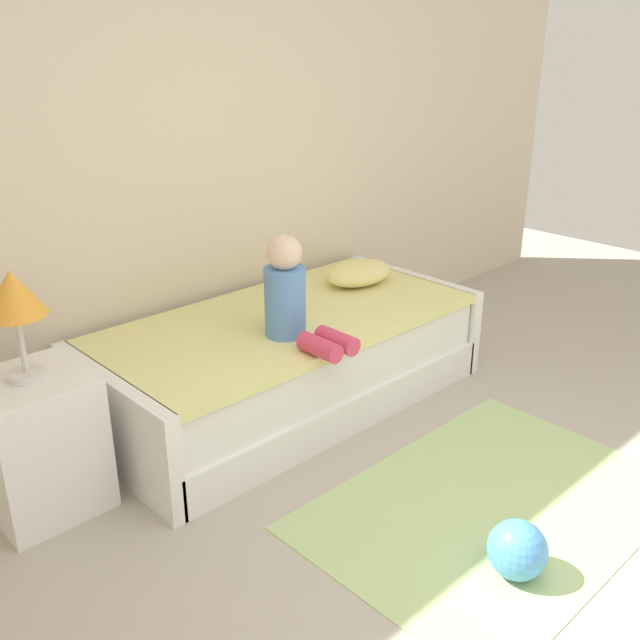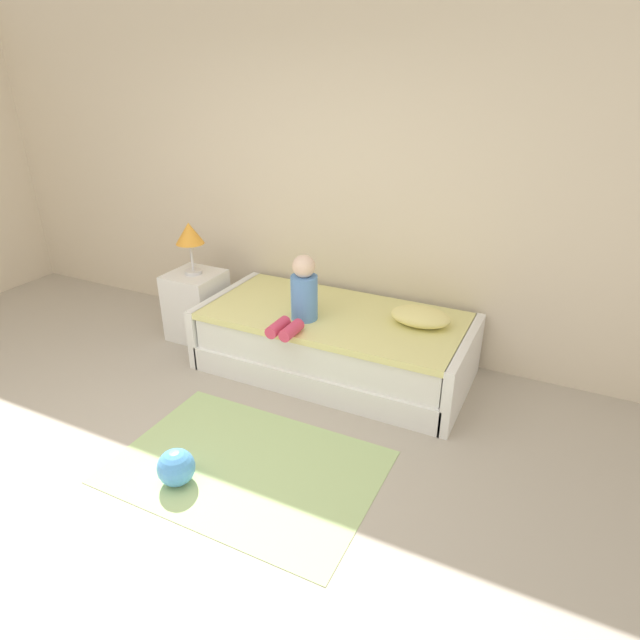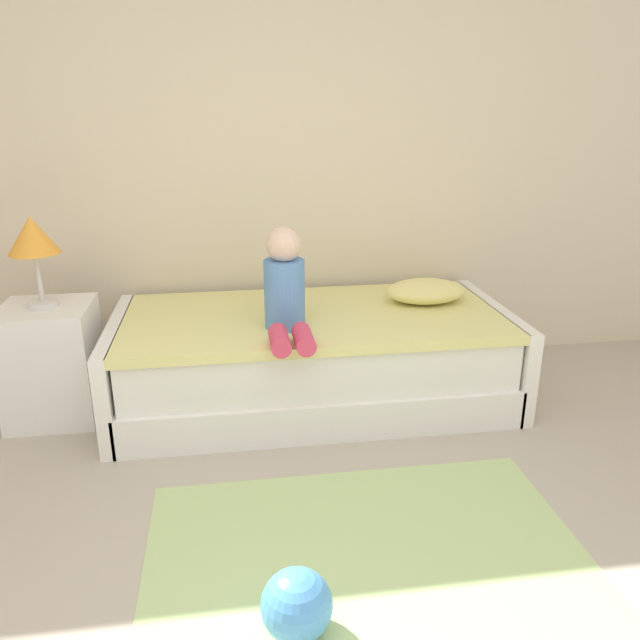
% 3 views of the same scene
% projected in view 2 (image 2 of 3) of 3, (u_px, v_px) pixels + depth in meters
% --- Properties ---
extents(ground_plane, '(9.20, 9.20, 0.00)m').
position_uv_depth(ground_plane, '(115.00, 524.00, 2.90)').
color(ground_plane, '#B2A899').
extents(wall_rear, '(7.20, 0.10, 2.90)m').
position_uv_depth(wall_rear, '(326.00, 171.00, 4.39)').
color(wall_rear, beige).
rests_on(wall_rear, ground).
extents(bed, '(2.11, 1.00, 0.50)m').
position_uv_depth(bed, '(334.00, 342.00, 4.27)').
color(bed, white).
rests_on(bed, ground).
extents(nightstand, '(0.44, 0.44, 0.60)m').
position_uv_depth(nightstand, '(197.00, 305.00, 4.80)').
color(nightstand, white).
rests_on(nightstand, ground).
extents(table_lamp, '(0.24, 0.24, 0.45)m').
position_uv_depth(table_lamp, '(190.00, 236.00, 4.52)').
color(table_lamp, silver).
rests_on(table_lamp, nightstand).
extents(child_figure, '(0.20, 0.51, 0.50)m').
position_uv_depth(child_figure, '(301.00, 296.00, 3.96)').
color(child_figure, '#598CD1').
rests_on(child_figure, bed).
extents(pillow, '(0.44, 0.30, 0.13)m').
position_uv_depth(pillow, '(420.00, 317.00, 3.96)').
color(pillow, '#F2E58C').
rests_on(pillow, bed).
extents(toy_ball, '(0.22, 0.22, 0.22)m').
position_uv_depth(toy_ball, '(176.00, 467.00, 3.15)').
color(toy_ball, '#4C99E5').
rests_on(toy_ball, ground).
extents(area_rug, '(1.60, 1.10, 0.01)m').
position_uv_depth(area_rug, '(247.00, 466.00, 3.32)').
color(area_rug, '#B2D189').
rests_on(area_rug, ground).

